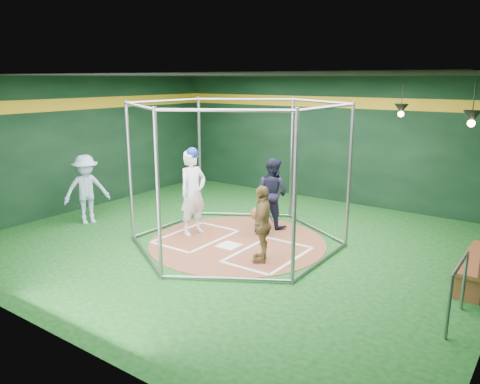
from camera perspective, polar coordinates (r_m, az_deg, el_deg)
The scene contains 14 objects.
room_shell at distance 9.70m, azimuth -0.32°, elevation 3.65°, with size 10.10×9.10×3.53m.
clay_disc at distance 10.14m, azimuth -0.33°, elevation -6.12°, with size 3.80×3.80×0.01m, color brown.
home_plate at distance 9.91m, azimuth -1.35°, elevation -6.54°, with size 0.43×0.43×0.01m, color white.
batter_box_left at distance 10.51m, azimuth -5.36°, elevation -5.40°, with size 1.17×1.77×0.01m.
batter_box_right at distance 9.45m, azimuth 3.50°, elevation -7.60°, with size 1.17×1.77×0.01m.
batting_cage at distance 9.74m, azimuth -0.34°, elevation 2.17°, with size 4.05×4.67×3.00m.
pendant_lamp_near at distance 11.86m, azimuth 19.06°, elevation 9.56°, with size 0.34×0.34×0.90m.
pendant_lamp_far at distance 9.90m, azimuth 26.43°, elevation 8.20°, with size 0.34×0.34×0.90m.
batter_figure at distance 10.46m, azimuth -5.75°, elevation 0.04°, with size 0.56×0.76×1.97m.
visitor_leopard at distance 8.91m, azimuth 2.73°, elevation -3.88°, with size 0.87×0.36×1.49m, color #9D7B43.
catcher_figure at distance 10.47m, azimuth 2.67°, elevation -2.66°, with size 0.48×0.55×0.96m.
umpire at distance 10.99m, azimuth 3.97°, elevation -0.07°, with size 0.80×0.62×1.65m, color black.
bystander_blue at distance 11.85m, azimuth -18.21°, elevation 0.30°, with size 1.09×0.62×1.68m, color #91A8BF.
steel_railing at distance 7.42m, azimuth 25.06°, elevation -10.01°, with size 0.05×1.09×0.94m.
Camera 1 is at (5.57, -7.75, 3.45)m, focal length 35.00 mm.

